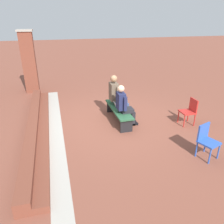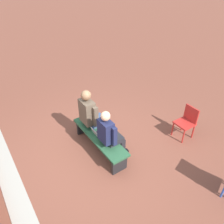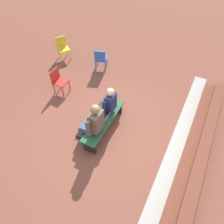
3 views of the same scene
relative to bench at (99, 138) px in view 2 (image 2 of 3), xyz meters
The scene contains 7 objects.
ground_plane 0.38m from the bench, 93.93° to the left, with size 60.00×60.00×0.00m, color brown.
concrete_strip 2.07m from the bench, 90.00° to the left, with size 7.30×0.40×0.01m, color #A8A399.
bench is the anchor object (origin of this frame).
person_student 0.50m from the bench, 169.27° to the right, with size 0.53×0.67×1.32m.
person_adult 0.60m from the bench, ahead, with size 0.60×0.76×1.44m.
laptop 0.15m from the bench, 113.43° to the left, with size 0.32×0.29×0.21m.
plastic_chair_mid_courtyard 2.25m from the bench, 110.88° to the right, with size 0.43×0.43×0.84m.
Camera 2 is at (-3.33, 1.79, 3.78)m, focal length 35.00 mm.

